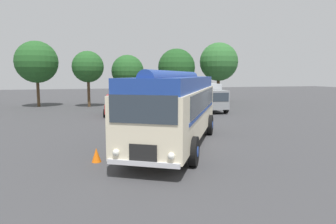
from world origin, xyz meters
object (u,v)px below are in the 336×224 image
(vintage_bus, at_px, (176,105))
(car_mid_right, at_px, (180,103))
(car_mid_left, at_px, (149,104))
(car_near_left, at_px, (116,105))
(traffic_cone, at_px, (96,155))
(box_van, at_px, (206,96))

(vintage_bus, bearing_deg, car_mid_right, 71.64)
(vintage_bus, distance_m, car_mid_left, 11.82)
(car_near_left, relative_size, car_mid_right, 1.01)
(vintage_bus, height_order, car_mid_left, vintage_bus)
(car_near_left, height_order, car_mid_left, same)
(car_near_left, relative_size, traffic_cone, 7.93)
(car_mid_left, distance_m, box_van, 5.60)
(vintage_bus, bearing_deg, car_mid_left, 84.34)
(car_near_left, bearing_deg, car_mid_right, -1.06)
(traffic_cone, bearing_deg, box_van, 53.78)
(box_van, bearing_deg, vintage_bus, -118.32)
(car_mid_right, relative_size, box_van, 0.74)
(car_near_left, height_order, traffic_cone, car_near_left)
(car_mid_right, relative_size, traffic_cone, 7.85)
(box_van, xyz_separation_m, traffic_cone, (-10.45, -14.27, -1.09))
(car_mid_left, xyz_separation_m, traffic_cone, (-4.92, -13.57, -0.57))
(vintage_bus, xyz_separation_m, car_mid_left, (1.16, 11.72, -1.05))
(vintage_bus, height_order, car_near_left, vintage_bus)
(box_van, relative_size, traffic_cone, 10.63)
(car_mid_left, bearing_deg, traffic_cone, -109.94)
(car_mid_left, relative_size, car_mid_right, 1.02)
(vintage_bus, bearing_deg, traffic_cone, -153.73)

